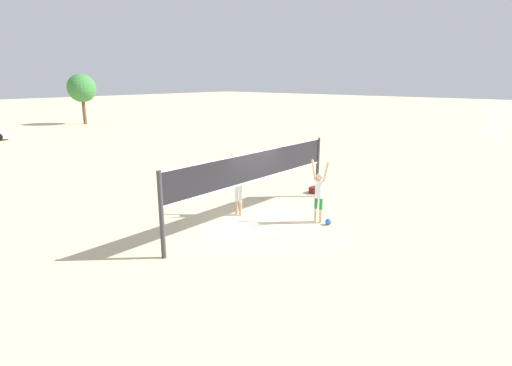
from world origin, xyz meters
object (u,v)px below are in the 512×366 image
Objects in this scene: player_spiker at (319,190)px; volleyball at (328,222)px; player_blocker at (238,183)px; tree_left_cluster at (82,88)px; volleyball_net at (256,173)px; gear_bag at (314,190)px.

player_spiker is 1.14m from volleyball.
tree_left_cluster reaches higher than player_blocker.
tree_left_cluster is at bearing -15.27° from player_spiker.
player_blocker is (-1.24, 2.67, 0.04)m from player_spiker.
player_blocker is 10.18× the size of volleyball.
player_spiker is 2.95m from player_blocker.
volleyball_net is 36.29× the size of volleyball.
gear_bag reaches higher than volleyball.
volleyball is 0.55× the size of gear_bag.
volleyball is 38.22m from tree_left_cluster.
tree_left_cluster is at bearing 72.01° from volleyball_net.
gear_bag is at bearing -101.29° from tree_left_cluster.
player_blocker is 35.54m from tree_left_cluster.
tree_left_cluster is at bearing 161.66° from player_blocker.
volleyball_net is 1.06m from player_blocker.
player_blocker reaches higher than gear_bag.
tree_left_cluster reaches higher than volleyball.
volleyball_net is 3.67× the size of player_spiker.
player_spiker is 0.41× the size of tree_left_cluster.
volleyball is at bearing -140.58° from gear_bag.
volleyball_net is 4.69m from gear_bag.
player_spiker is 5.48× the size of gear_bag.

